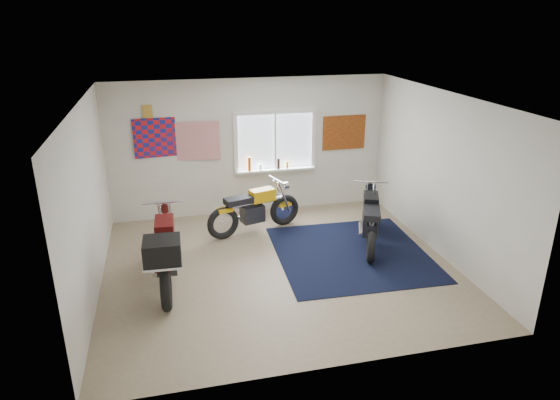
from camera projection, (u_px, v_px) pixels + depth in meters
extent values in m
plane|color=#9E896B|center=(279.00, 267.00, 8.05)|extent=(5.50, 5.50, 0.00)
plane|color=white|center=(279.00, 99.00, 7.09)|extent=(5.50, 5.50, 0.00)
plane|color=silver|center=(250.00, 147.00, 9.85)|extent=(5.50, 0.00, 5.50)
plane|color=silver|center=(333.00, 264.00, 5.30)|extent=(5.50, 0.00, 5.50)
plane|color=silver|center=(88.00, 203.00, 6.98)|extent=(0.00, 5.00, 5.00)
plane|color=silver|center=(442.00, 175.00, 8.17)|extent=(0.00, 5.00, 5.00)
cube|color=black|center=(351.00, 253.00, 8.50)|extent=(2.59, 2.68, 0.01)
cube|color=white|center=(275.00, 141.00, 9.91)|extent=(1.50, 0.02, 1.10)
cube|color=white|center=(275.00, 112.00, 9.68)|extent=(1.66, 0.06, 0.08)
cube|color=white|center=(275.00, 170.00, 10.10)|extent=(1.66, 0.06, 0.08)
cube|color=white|center=(236.00, 144.00, 9.72)|extent=(0.08, 0.06, 1.10)
cube|color=white|center=(313.00, 139.00, 10.06)|extent=(0.08, 0.06, 1.10)
cube|color=white|center=(275.00, 141.00, 9.89)|extent=(0.04, 0.06, 1.10)
cube|color=white|center=(276.00, 170.00, 10.04)|extent=(1.60, 0.16, 0.04)
cylinder|color=#984E16|center=(249.00, 164.00, 9.86)|extent=(0.07, 0.07, 0.28)
cylinder|color=silver|center=(260.00, 167.00, 9.93)|extent=(0.06, 0.06, 0.12)
cylinder|color=black|center=(278.00, 164.00, 10.00)|extent=(0.06, 0.06, 0.22)
cylinder|color=gold|center=(287.00, 165.00, 10.05)|extent=(0.05, 0.05, 0.14)
plane|color=red|center=(161.00, 138.00, 9.36)|extent=(1.00, 0.07, 1.00)
plane|color=red|center=(196.00, 141.00, 9.51)|extent=(0.90, 0.09, 0.90)
cube|color=#B58933|center=(147.00, 111.00, 9.14)|extent=(0.18, 0.02, 0.24)
cube|color=#A54C14|center=(344.00, 133.00, 10.18)|extent=(0.90, 0.03, 0.70)
torus|color=black|center=(284.00, 210.00, 9.56)|extent=(0.62, 0.29, 0.61)
torus|color=black|center=(223.00, 223.00, 8.96)|extent=(0.62, 0.29, 0.61)
cylinder|color=silver|center=(284.00, 210.00, 9.56)|extent=(0.12, 0.12, 0.10)
cylinder|color=silver|center=(223.00, 223.00, 8.96)|extent=(0.12, 0.12, 0.10)
cylinder|color=silver|center=(254.00, 203.00, 9.17)|extent=(1.13, 0.41, 0.08)
cube|color=#2A2A2C|center=(252.00, 214.00, 9.22)|extent=(0.47, 0.36, 0.31)
cylinder|color=silver|center=(249.00, 216.00, 9.37)|extent=(0.50, 0.21, 0.06)
cube|color=#EAAA0C|center=(262.00, 195.00, 9.20)|extent=(0.51, 0.36, 0.22)
cube|color=black|center=(239.00, 200.00, 8.98)|extent=(0.56, 0.39, 0.11)
cube|color=#EAAA0C|center=(225.00, 210.00, 8.89)|extent=(0.30, 0.22, 0.07)
cube|color=#EAAA0C|center=(284.00, 205.00, 9.52)|extent=(0.28, 0.20, 0.05)
cylinder|color=silver|center=(277.00, 180.00, 9.26)|extent=(0.19, 0.55, 0.03)
cylinder|color=silver|center=(285.00, 186.00, 9.40)|extent=(0.13, 0.17, 0.15)
torus|color=black|center=(368.00, 213.00, 9.39)|extent=(0.34, 0.62, 0.61)
torus|color=black|center=(371.00, 245.00, 8.13)|extent=(0.34, 0.62, 0.61)
cylinder|color=silver|center=(368.00, 213.00, 9.39)|extent=(0.13, 0.13, 0.11)
cylinder|color=silver|center=(371.00, 245.00, 8.13)|extent=(0.13, 0.13, 0.11)
cylinder|color=silver|center=(371.00, 212.00, 8.66)|extent=(0.52, 1.17, 0.09)
cube|color=#2A2A2C|center=(370.00, 224.00, 8.69)|extent=(0.41, 0.51, 0.33)
cylinder|color=silver|center=(361.00, 229.00, 8.74)|extent=(0.26, 0.52, 0.07)
cube|color=black|center=(371.00, 201.00, 8.77)|extent=(0.41, 0.54, 0.23)
cube|color=black|center=(372.00, 213.00, 8.30)|extent=(0.45, 0.60, 0.12)
cube|color=black|center=(372.00, 228.00, 8.08)|extent=(0.25, 0.33, 0.08)
cube|color=black|center=(369.00, 208.00, 9.35)|extent=(0.23, 0.30, 0.05)
cylinder|color=silver|center=(371.00, 182.00, 8.99)|extent=(0.57, 0.25, 0.04)
cylinder|color=silver|center=(370.00, 186.00, 9.22)|extent=(0.18, 0.15, 0.16)
torus|color=black|center=(168.00, 241.00, 8.18)|extent=(0.17, 0.70, 0.69)
torus|color=black|center=(166.00, 287.00, 6.81)|extent=(0.17, 0.70, 0.69)
cylinder|color=silver|center=(168.00, 241.00, 8.18)|extent=(0.11, 0.12, 0.12)
cylinder|color=silver|center=(166.00, 287.00, 6.81)|extent=(0.11, 0.12, 0.12)
cylinder|color=silver|center=(165.00, 242.00, 7.39)|extent=(0.15, 1.35, 0.10)
cube|color=#2A2A2C|center=(166.00, 258.00, 7.42)|extent=(0.32, 0.49, 0.36)
cylinder|color=silver|center=(155.00, 265.00, 7.43)|extent=(0.10, 0.59, 0.07)
cube|color=#440C0B|center=(165.00, 228.00, 7.51)|extent=(0.30, 0.54, 0.26)
cube|color=black|center=(164.00, 245.00, 7.00)|extent=(0.32, 0.60, 0.13)
cube|color=#440C0B|center=(164.00, 265.00, 6.76)|extent=(0.18, 0.33, 0.09)
cube|color=#440C0B|center=(167.00, 234.00, 8.14)|extent=(0.16, 0.30, 0.05)
cylinder|color=silver|center=(164.00, 202.00, 7.74)|extent=(0.66, 0.06, 0.04)
cylinder|color=silver|center=(165.00, 208.00, 8.00)|extent=(0.17, 0.11, 0.17)
cube|color=black|center=(162.00, 251.00, 6.51)|extent=(0.50, 0.47, 0.32)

